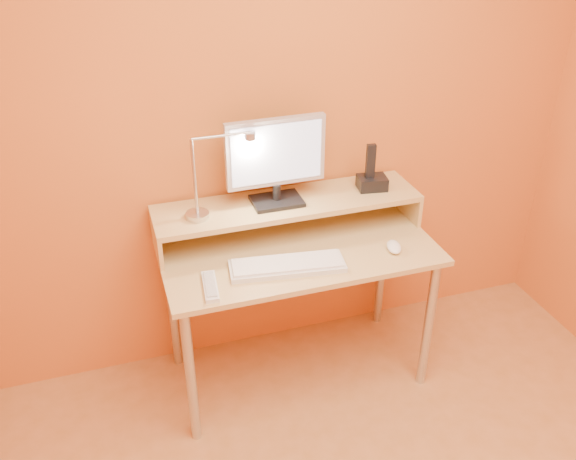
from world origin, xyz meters
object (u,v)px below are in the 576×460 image
object	(u,v)px
phone_dock	(372,183)
mouse	(394,247)
lamp_base	(198,215)
remote_control	(210,287)
keyboard	(287,266)
monitor_panel	(276,152)

from	to	relation	value
phone_dock	mouse	size ratio (longest dim) A/B	1.21
mouse	phone_dock	bearing A→B (deg)	101.43
lamp_base	remote_control	xyz separation A→B (m)	(-0.02, -0.30, -0.16)
lamp_base	keyboard	xyz separation A→B (m)	(0.32, -0.26, -0.16)
lamp_base	keyboard	bearing A→B (deg)	-38.89
phone_dock	mouse	world-z (taller)	phone_dock
phone_dock	mouse	xyz separation A→B (m)	(-0.02, -0.29, -0.17)
monitor_panel	remote_control	world-z (taller)	monitor_panel
lamp_base	remote_control	size ratio (longest dim) A/B	0.50
remote_control	keyboard	bearing A→B (deg)	13.09
phone_dock	keyboard	xyz separation A→B (m)	(-0.50, -0.29, -0.18)
monitor_panel	remote_control	distance (m)	0.64
mouse	remote_control	distance (m)	0.82
monitor_panel	keyboard	world-z (taller)	monitor_panel
monitor_panel	phone_dock	size ratio (longest dim) A/B	3.36
remote_control	lamp_base	bearing A→B (deg)	92.72
monitor_panel	mouse	world-z (taller)	monitor_panel
keyboard	phone_dock	bearing A→B (deg)	37.28
monitor_panel	phone_dock	xyz separation A→B (m)	(0.46, -0.01, -0.21)
phone_dock	keyboard	distance (m)	0.60
monitor_panel	phone_dock	bearing A→B (deg)	-2.12
remote_control	mouse	bearing A→B (deg)	8.34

